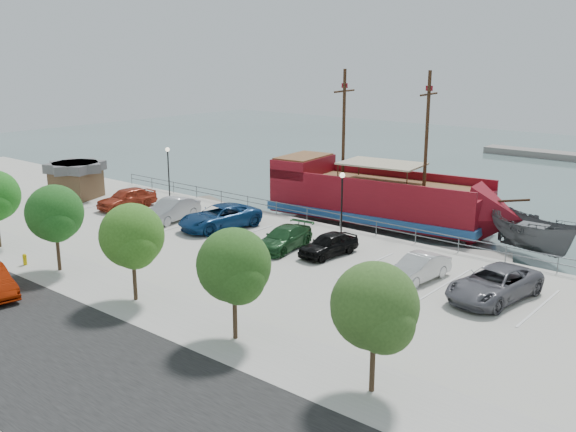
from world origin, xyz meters
The scene contains 23 objects.
ground centered at (0.00, 0.00, -1.00)m, with size 160.00×160.00×0.00m, color #4A6360.
street centered at (0.00, -16.00, 0.01)m, with size 100.00×8.00×0.04m, color black.
sidewalk centered at (0.00, -10.00, 0.01)m, with size 100.00×4.00×0.05m, color #A4A19C.
seawall_railing centered at (0.00, 7.80, 0.53)m, with size 50.00×0.06×1.00m.
pirate_ship centered at (0.20, 13.27, 1.07)m, with size 19.86×7.51×12.38m.
patrol_boat centered at (10.86, 12.67, 0.37)m, with size 2.67×7.10×2.75m, color #505255.
dock_west centered at (-15.22, 9.20, -0.82)m, with size 6.37×1.82×0.36m, color #6E665A.
dock_mid centered at (6.82, 9.20, -0.78)m, with size 7.75×2.21×0.44m, color gray.
shed centered at (-23.77, 1.23, 1.63)m, with size 4.74×4.74×3.05m.
fire_hydrant centered at (-10.38, -10.80, 0.39)m, with size 0.25×0.25×0.71m.
lamp_post_left centered at (-18.00, 6.50, 2.94)m, with size 0.36×0.36×4.28m.
lamp_post_mid centered at (0.00, 6.50, 2.94)m, with size 0.36×0.36×4.28m.
tree_c centered at (-7.85, -10.07, 3.30)m, with size 3.30×3.20×5.00m.
tree_d centered at (-0.85, -10.07, 3.30)m, with size 3.30×3.20×5.00m.
tree_e centered at (6.15, -10.07, 3.30)m, with size 3.30×3.20×5.00m.
tree_f centered at (13.15, -10.07, 3.30)m, with size 3.30×3.20×5.00m.
parked_car_a centered at (-17.40, 1.65, 0.83)m, with size 1.96×4.87×1.66m, color #9F311B.
parked_car_b centered at (-11.64, 1.33, 0.82)m, with size 1.75×5.00×1.65m, color #A9AAAD.
parked_car_c centered at (-7.41, 2.17, 0.84)m, with size 2.78×6.03×1.68m, color navy.
parked_car_d centered at (-0.81, 1.34, 0.71)m, with size 1.98×4.87×1.41m, color #194520.
parked_car_e centered at (2.15, 2.10, 0.72)m, with size 1.69×4.21×1.43m, color black.
parked_car_f centered at (8.53, 1.67, 0.72)m, with size 1.51×4.34×1.43m, color silver.
parked_car_g centered at (12.79, 1.68, 0.81)m, with size 2.69×5.83×1.62m, color #5C5B63.
Camera 1 is at (24.24, -28.32, 12.20)m, focal length 40.00 mm.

